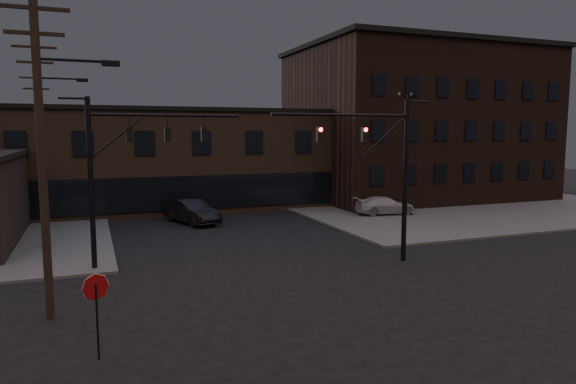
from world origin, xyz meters
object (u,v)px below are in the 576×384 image
at_px(stop_sign, 96,296).
at_px(parked_car_lot_a, 382,196).
at_px(traffic_signal_near, 386,163).
at_px(car_crossing, 192,211).
at_px(traffic_signal_far, 120,162).
at_px(parked_car_lot_b, 385,205).

relative_size(stop_sign, parked_car_lot_a, 0.59).
distance_m(traffic_signal_near, car_crossing, 16.36).
xyz_separation_m(traffic_signal_near, car_crossing, (-6.81, 14.30, -4.09)).
height_order(stop_sign, car_crossing, stop_sign).
bearing_deg(stop_sign, traffic_signal_far, 82.68).
xyz_separation_m(traffic_signal_far, parked_car_lot_b, (19.64, 8.59, -4.19)).
relative_size(parked_car_lot_a, parked_car_lot_b, 0.92).
distance_m(parked_car_lot_b, car_crossing, 14.55).
relative_size(traffic_signal_near, parked_car_lot_b, 1.73).
bearing_deg(traffic_signal_far, parked_car_lot_a, 31.00).
xyz_separation_m(traffic_signal_far, car_crossing, (5.26, 10.80, -4.17)).
distance_m(parked_car_lot_a, parked_car_lot_b, 5.48).
height_order(traffic_signal_far, parked_car_lot_a, traffic_signal_far).
bearing_deg(parked_car_lot_b, traffic_signal_near, 156.45).
relative_size(traffic_signal_near, car_crossing, 1.56).
relative_size(traffic_signal_far, car_crossing, 1.56).
distance_m(traffic_signal_near, parked_car_lot_a, 20.15).
bearing_deg(stop_sign, parked_car_lot_b, 41.60).
height_order(traffic_signal_near, car_crossing, traffic_signal_near).
relative_size(traffic_signal_far, parked_car_lot_a, 1.89).
bearing_deg(stop_sign, parked_car_lot_a, 44.76).
xyz_separation_m(stop_sign, car_crossing, (6.54, 20.79, -1.00)).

